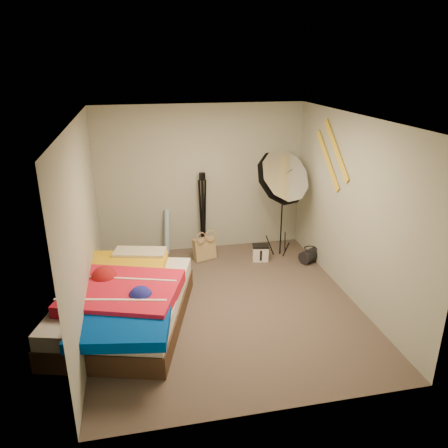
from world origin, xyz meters
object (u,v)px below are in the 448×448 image
object	(u,v)px
wrapping_roll	(167,232)
bed	(124,302)
camera_case	(260,253)
photo_umbrella	(281,178)
tote_bag	(204,249)
duffel_bag	(310,256)
camera_tripod	(203,207)

from	to	relation	value
wrapping_roll	bed	bearing A→B (deg)	-109.03
camera_case	photo_umbrella	distance (m)	1.30
wrapping_roll	camera_case	distance (m)	1.64
tote_bag	wrapping_roll	size ratio (longest dim) A/B	0.49
wrapping_roll	camera_case	world-z (taller)	wrapping_roll
duffel_bag	bed	world-z (taller)	bed
duffel_bag	photo_umbrella	distance (m)	1.39
tote_bag	camera_tripod	xyz separation A→B (m)	(0.04, 0.36, 0.62)
tote_bag	photo_umbrella	bearing A→B (deg)	-29.67
tote_bag	bed	size ratio (longest dim) A/B	0.15
wrapping_roll	duffel_bag	xyz separation A→B (m)	(2.28, -0.84, -0.27)
tote_bag	wrapping_roll	bearing A→B (deg)	126.62
duffel_bag	bed	bearing A→B (deg)	172.12
camera_case	camera_tripod	size ratio (longest dim) A/B	0.18
wrapping_roll	bed	size ratio (longest dim) A/B	0.31
wrapping_roll	duffel_bag	world-z (taller)	wrapping_roll
tote_bag	camera_case	bearing A→B (deg)	-33.78
camera_case	wrapping_roll	bearing A→B (deg)	168.02
photo_umbrella	wrapping_roll	bearing A→B (deg)	161.08
photo_umbrella	camera_tripod	world-z (taller)	photo_umbrella
photo_umbrella	camera_tripod	distance (m)	1.43
camera_case	camera_tripod	xyz separation A→B (m)	(-0.86, 0.60, 0.68)
wrapping_roll	duffel_bag	bearing A→B (deg)	-20.30
bed	wrapping_roll	bearing A→B (deg)	70.97
wrapping_roll	camera_tripod	distance (m)	0.76
bed	camera_tripod	distance (m)	2.48
camera_tripod	wrapping_roll	bearing A→B (deg)	177.15
bed	camera_tripod	bearing A→B (deg)	56.63
tote_bag	photo_umbrella	distance (m)	1.72
duffel_bag	camera_tripod	world-z (taller)	camera_tripod
duffel_bag	camera_tripod	distance (m)	1.97
bed	photo_umbrella	bearing A→B (deg)	30.07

